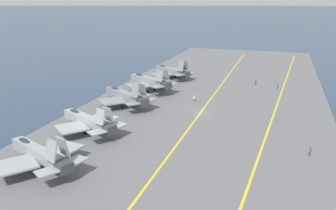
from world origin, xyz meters
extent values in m
plane|color=navy|center=(0.00, 0.00, 0.00)|extent=(2000.00, 2000.00, 0.00)
cube|color=slate|center=(0.00, 0.00, 0.20)|extent=(195.60, 54.23, 0.40)
cube|color=yellow|center=(0.00, -14.91, 0.40)|extent=(175.65, 12.40, 0.01)
cube|color=yellow|center=(0.00, 0.00, 0.40)|extent=(176.04, 0.36, 0.01)
cube|color=#93999E|center=(-32.79, 16.93, 2.86)|extent=(6.14, 11.27, 1.68)
cone|color=#5B5E60|center=(-30.11, 23.10, 2.86)|extent=(2.33, 2.64, 1.59)
cube|color=#38383A|center=(-35.53, 10.63, 2.86)|extent=(2.51, 2.49, 1.42)
ellipsoid|color=#232D38|center=(-31.39, 20.16, 3.66)|extent=(1.97, 2.95, 0.92)
cube|color=#93999E|center=(-36.22, 18.00, 2.32)|extent=(7.38, 7.29, 0.28)
cube|color=#93999E|center=(-29.67, 15.15, 2.32)|extent=(6.21, 5.83, 0.28)
cube|color=#93999E|center=(-35.84, 12.12, 5.13)|extent=(1.69, 2.36, 2.83)
cube|color=#93999E|center=(-34.22, 11.42, 5.13)|extent=(1.69, 2.36, 2.83)
cube|color=#93999E|center=(-37.39, 11.95, 2.86)|extent=(3.54, 3.37, 0.20)
cube|color=#93999E|center=(-33.29, 10.16, 2.86)|extent=(3.23, 2.78, 0.20)
cylinder|color=#B2B2B7|center=(-31.08, 20.87, 1.21)|extent=(0.16, 0.16, 1.62)
cylinder|color=black|center=(-31.08, 20.87, 0.70)|extent=(0.44, 0.64, 0.60)
cylinder|color=#B2B2B7|center=(-34.33, 16.32, 1.21)|extent=(0.16, 0.16, 1.62)
cylinder|color=black|center=(-34.33, 16.32, 0.70)|extent=(0.44, 0.64, 0.60)
cylinder|color=#B2B2B7|center=(-32.18, 15.39, 1.21)|extent=(0.16, 0.16, 1.62)
cylinder|color=black|center=(-32.18, 15.39, 0.70)|extent=(0.44, 0.64, 0.60)
cube|color=#9EA3A8|center=(-17.62, 17.82, 2.70)|extent=(6.60, 11.43, 1.68)
cone|color=#5B5E60|center=(-14.66, 24.04, 2.70)|extent=(2.40, 2.71, 1.60)
cube|color=#38383A|center=(-20.64, 11.45, 2.70)|extent=(2.57, 2.56, 1.43)
ellipsoid|color=#232D38|center=(-16.07, 21.07, 3.49)|extent=(2.07, 3.00, 0.92)
cube|color=#9EA3A8|center=(-20.74, 18.86, 2.15)|extent=(7.00, 7.04, 0.28)
cube|color=#9EA3A8|center=(-14.84, 16.06, 2.15)|extent=(5.77, 5.98, 0.28)
cube|color=#9EA3A8|center=(-20.89, 12.99, 4.88)|extent=(1.73, 2.39, 2.66)
cube|color=#9EA3A8|center=(-19.29, 12.23, 4.88)|extent=(1.73, 2.39, 2.66)
cube|color=#9EA3A8|center=(-22.46, 12.85, 2.70)|extent=(3.58, 3.45, 0.20)
cube|color=#9EA3A8|center=(-18.41, 10.93, 2.70)|extent=(3.29, 2.91, 0.20)
cylinder|color=#B2B2B7|center=(-15.73, 21.80, 1.13)|extent=(0.16, 0.16, 1.46)
cylinder|color=black|center=(-15.73, 21.80, 0.70)|extent=(0.46, 0.64, 0.60)
cylinder|color=#B2B2B7|center=(-19.19, 17.24, 1.13)|extent=(0.16, 0.16, 1.46)
cylinder|color=black|center=(-19.19, 17.24, 0.70)|extent=(0.46, 0.64, 0.60)
cylinder|color=#B2B2B7|center=(-17.07, 16.23, 1.13)|extent=(0.16, 0.16, 1.46)
cylinder|color=black|center=(-17.07, 16.23, 0.70)|extent=(0.46, 0.64, 0.60)
cube|color=gray|center=(-0.40, 18.06, 2.84)|extent=(7.76, 11.29, 1.86)
cone|color=#5B5E60|center=(3.18, 24.07, 2.84)|extent=(2.68, 2.86, 1.76)
cube|color=#38383A|center=(-4.06, 11.91, 2.84)|extent=(2.83, 2.77, 1.58)
ellipsoid|color=#232D38|center=(1.47, 21.20, 3.72)|extent=(2.38, 3.04, 1.02)
cube|color=gray|center=(-3.57, 19.48, 2.23)|extent=(7.25, 7.25, 0.28)
cube|color=gray|center=(2.36, 15.94, 2.23)|extent=(6.33, 6.44, 0.28)
cube|color=gray|center=(-4.23, 13.53, 5.19)|extent=(1.92, 2.41, 2.81)
cube|color=gray|center=(-2.56, 12.53, 5.19)|extent=(1.92, 2.41, 2.81)
cube|color=gray|center=(-5.81, 13.52, 2.84)|extent=(3.61, 3.55, 0.20)
cube|color=gray|center=(-1.81, 11.14, 2.84)|extent=(3.43, 3.12, 0.20)
cylinder|color=#B2B2B7|center=(1.89, 21.90, 1.15)|extent=(0.16, 0.16, 1.51)
cylinder|color=black|center=(1.89, 21.90, 0.70)|extent=(0.50, 0.63, 0.60)
cylinder|color=#B2B2B7|center=(-2.14, 17.68, 1.15)|extent=(0.16, 0.16, 1.51)
cylinder|color=black|center=(-2.14, 17.68, 0.70)|extent=(0.50, 0.63, 0.60)
cylinder|color=#B2B2B7|center=(0.09, 16.35, 1.15)|extent=(0.16, 0.16, 1.51)
cylinder|color=black|center=(0.09, 16.35, 0.70)|extent=(0.50, 0.63, 0.60)
cube|color=gray|center=(13.70, 17.48, 3.20)|extent=(7.49, 11.38, 1.90)
cone|color=#5B5E60|center=(17.09, 23.56, 3.20)|extent=(2.68, 2.86, 1.80)
cube|color=#38383A|center=(10.23, 11.27, 3.20)|extent=(2.85, 2.76, 1.61)
ellipsoid|color=#232D38|center=(15.48, 20.66, 4.10)|extent=(2.33, 3.05, 1.04)
cube|color=gray|center=(10.42, 18.85, 2.58)|extent=(7.31, 7.31, 0.28)
cube|color=gray|center=(16.59, 15.41, 2.58)|extent=(6.35, 6.35, 0.28)
cube|color=gray|center=(9.99, 12.88, 5.63)|extent=(1.90, 2.42, 2.91)
cube|color=gray|center=(11.73, 11.91, 5.63)|extent=(1.90, 2.42, 2.91)
cube|color=gray|center=(8.42, 12.83, 3.20)|extent=(3.60, 3.52, 0.20)
cube|color=gray|center=(12.52, 10.54, 3.20)|extent=(3.39, 3.06, 0.20)
cylinder|color=#B2B2B7|center=(15.87, 21.37, 1.33)|extent=(0.16, 0.16, 1.85)
cylinder|color=black|center=(15.87, 21.37, 0.70)|extent=(0.48, 0.63, 0.60)
cylinder|color=#B2B2B7|center=(11.95, 17.07, 1.33)|extent=(0.16, 0.16, 1.85)
cylinder|color=black|center=(11.95, 17.07, 0.70)|extent=(0.48, 0.63, 0.60)
cylinder|color=#B2B2B7|center=(14.27, 15.77, 1.33)|extent=(0.16, 0.16, 1.85)
cylinder|color=black|center=(14.27, 15.77, 0.70)|extent=(0.48, 0.63, 0.60)
cube|color=gray|center=(30.77, 16.68, 2.70)|extent=(7.56, 11.01, 1.64)
cone|color=#5B5E60|center=(34.34, 22.59, 2.70)|extent=(2.50, 2.73, 1.56)
cube|color=#38383A|center=(27.11, 10.64, 2.70)|extent=(2.61, 2.63, 1.40)
ellipsoid|color=#232D38|center=(32.64, 19.77, 3.48)|extent=(2.27, 2.94, 0.90)
cube|color=gray|center=(27.33, 18.29, 2.17)|extent=(7.81, 7.81, 0.28)
cube|color=gray|center=(33.79, 14.38, 2.17)|extent=(7.16, 6.65, 0.28)
cube|color=gray|center=(27.04, 12.18, 5.10)|extent=(1.98, 2.42, 3.12)
cube|color=gray|center=(28.51, 11.29, 5.10)|extent=(1.98, 2.42, 3.12)
cube|color=gray|center=(25.46, 12.20, 2.70)|extent=(3.59, 3.53, 0.20)
cube|color=gray|center=(29.26, 9.90, 2.70)|extent=(3.42, 3.11, 0.20)
cylinder|color=#B2B2B7|center=(33.05, 20.46, 1.14)|extent=(0.16, 0.16, 1.48)
cylinder|color=black|center=(33.05, 20.46, 0.70)|extent=(0.50, 0.63, 0.60)
cylinder|color=#B2B2B7|center=(29.16, 16.25, 1.14)|extent=(0.16, 0.16, 1.48)
cylinder|color=black|center=(29.16, 16.25, 0.70)|extent=(0.50, 0.63, 0.60)
cylinder|color=#B2B2B7|center=(31.13, 15.06, 1.14)|extent=(0.16, 0.16, 1.48)
cylinder|color=black|center=(31.13, 15.06, 0.70)|extent=(0.50, 0.63, 0.60)
cylinder|color=#4C473D|center=(7.55, 3.31, 0.81)|extent=(0.24, 0.24, 0.82)
cube|color=white|center=(7.55, 3.31, 1.49)|extent=(0.34, 0.43, 0.55)
sphere|color=#9E7051|center=(7.55, 3.31, 1.90)|extent=(0.22, 0.22, 0.22)
sphere|color=white|center=(7.55, 3.31, 1.96)|extent=(0.24, 0.24, 0.24)
cylinder|color=#232328|center=(29.82, -9.37, 0.82)|extent=(0.24, 0.24, 0.85)
cube|color=brown|center=(29.82, -9.37, 1.54)|extent=(0.45, 0.37, 0.59)
sphere|color=#9E7051|center=(29.82, -9.37, 1.97)|extent=(0.22, 0.22, 0.22)
sphere|color=brown|center=(29.82, -9.37, 2.03)|extent=(0.24, 0.24, 0.24)
cylinder|color=#4C473D|center=(-16.48, -21.24, 0.85)|extent=(0.24, 0.24, 0.91)
cube|color=purple|center=(-16.48, -21.24, 1.59)|extent=(0.35, 0.43, 0.57)
sphere|color=beige|center=(-16.48, -21.24, 2.01)|extent=(0.22, 0.22, 0.22)
sphere|color=purple|center=(-16.48, -21.24, 2.07)|extent=(0.24, 0.24, 0.24)
cylinder|color=#383328|center=(26.14, -15.42, 0.83)|extent=(0.24, 0.24, 0.86)
cube|color=green|center=(26.14, -15.42, 1.56)|extent=(0.41, 0.31, 0.61)
sphere|color=tan|center=(26.14, -15.42, 2.00)|extent=(0.22, 0.22, 0.22)
sphere|color=green|center=(26.14, -15.42, 2.06)|extent=(0.24, 0.24, 0.24)
camera|label=1|loc=(-71.94, -15.55, 24.51)|focal=38.00mm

